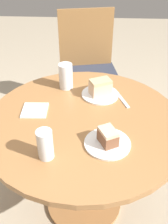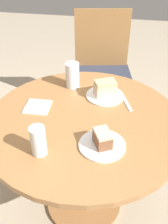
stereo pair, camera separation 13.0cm
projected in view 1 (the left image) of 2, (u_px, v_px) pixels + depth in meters
name	position (u px, v px, depth m)	size (l,w,h in m)	color
ground_plane	(84.00, 202.00, 1.74)	(8.00, 8.00, 0.00)	tan
table	(84.00, 141.00, 1.41)	(1.00, 1.00, 0.70)	#9E6B3D
chair	(88.00, 69.00, 2.18)	(0.56, 0.55, 0.95)	olive
plate_near	(100.00, 94.00, 1.49)	(0.21, 0.21, 0.01)	white
plate_far	(107.00, 143.00, 1.17)	(0.21, 0.21, 0.01)	white
cake_slice_near	(100.00, 87.00, 1.46)	(0.14, 0.12, 0.09)	beige
cake_slice_far	(108.00, 136.00, 1.14)	(0.10, 0.11, 0.07)	brown
glass_lemonade	(66.00, 77.00, 1.52)	(0.08, 0.08, 0.15)	beige
glass_water	(45.00, 146.00, 1.08)	(0.07, 0.07, 0.14)	silver
napkin_stack	(35.00, 110.00, 1.37)	(0.13, 0.13, 0.01)	white
fork	(122.00, 99.00, 1.45)	(0.08, 0.16, 0.00)	silver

